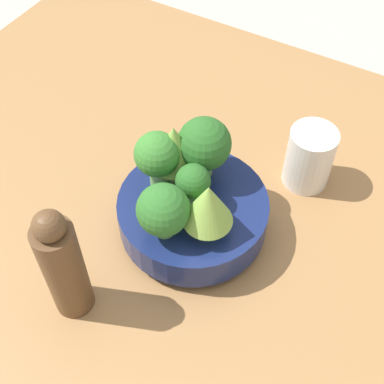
# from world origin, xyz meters

# --- Properties ---
(ground_plane) EXTENTS (6.00, 6.00, 0.00)m
(ground_plane) POSITION_xyz_m (0.00, 0.00, 0.00)
(ground_plane) COLOR #ADA89E
(table) EXTENTS (1.12, 0.85, 0.03)m
(table) POSITION_xyz_m (0.00, 0.00, 0.02)
(table) COLOR #9E7042
(table) RESTS_ON ground_plane
(bowl) EXTENTS (0.20, 0.20, 0.06)m
(bowl) POSITION_xyz_m (-0.00, -0.03, 0.07)
(bowl) COLOR navy
(bowl) RESTS_ON table
(romanesco_piece_far) EXTENTS (0.06, 0.06, 0.09)m
(romanesco_piece_far) POSITION_xyz_m (-0.04, -0.01, 0.15)
(romanesco_piece_far) COLOR #609347
(romanesco_piece_far) RESTS_ON bowl
(romanesco_piece_near) EXTENTS (0.06, 0.06, 0.08)m
(romanesco_piece_near) POSITION_xyz_m (0.04, -0.07, 0.14)
(romanesco_piece_near) COLOR #6BA34C
(romanesco_piece_near) RESTS_ON bowl
(broccoli_floret_back) EXTENTS (0.07, 0.07, 0.09)m
(broccoli_floret_back) POSITION_xyz_m (-0.01, 0.02, 0.15)
(broccoli_floret_back) COLOR #609347
(broccoli_floret_back) RESTS_ON bowl
(broccoli_floret_center) EXTENTS (0.04, 0.04, 0.07)m
(broccoli_floret_center) POSITION_xyz_m (-0.00, -0.03, 0.13)
(broccoli_floret_center) COLOR #6BA34C
(broccoli_floret_center) RESTS_ON bowl
(broccoli_floret_left) EXTENTS (0.06, 0.06, 0.09)m
(broccoli_floret_left) POSITION_xyz_m (-0.06, -0.03, 0.14)
(broccoli_floret_left) COLOR #7AB256
(broccoli_floret_left) RESTS_ON bowl
(broccoli_floret_front) EXTENTS (0.07, 0.07, 0.08)m
(broccoli_floret_front) POSITION_xyz_m (-0.01, -0.09, 0.13)
(broccoli_floret_front) COLOR #609347
(broccoli_floret_front) RESTS_ON bowl
(cup) EXTENTS (0.07, 0.07, 0.09)m
(cup) POSITION_xyz_m (0.10, 0.13, 0.08)
(cup) COLOR silver
(cup) RESTS_ON table
(pepper_mill) EXTENTS (0.05, 0.05, 0.18)m
(pepper_mill) POSITION_xyz_m (-0.07, -0.21, 0.12)
(pepper_mill) COLOR brown
(pepper_mill) RESTS_ON table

